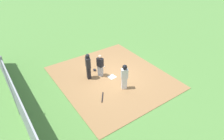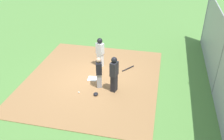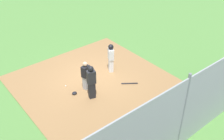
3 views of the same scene
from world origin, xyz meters
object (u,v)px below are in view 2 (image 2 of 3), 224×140
object	(u,v)px
baseball_bat	(128,68)
catcher_mask	(96,94)
home_plate	(92,79)
runner	(100,51)
umpire	(114,74)
baseball	(79,92)
catcher	(99,72)

from	to	relation	value
baseball_bat	catcher_mask	xyz separation A→B (m)	(-2.59, 1.04, 0.03)
baseball_bat	home_plate	bearing A→B (deg)	-13.30
runner	baseball_bat	world-z (taller)	runner
umpire	catcher_mask	xyz separation A→B (m)	(-0.52, 0.72, -0.84)
runner	baseball	xyz separation A→B (m)	(-2.61, 0.32, -0.87)
runner	baseball	size ratio (longest dim) A/B	21.67
runner	baseball_bat	xyz separation A→B (m)	(-0.01, -1.50, -0.88)
home_plate	baseball_bat	xyz separation A→B (m)	(1.32, -1.56, 0.02)
baseball	runner	bearing A→B (deg)	-6.90
home_plate	catcher	size ratio (longest dim) A/B	0.29
home_plate	umpire	bearing A→B (deg)	-120.96
home_plate	catcher	xyz separation A→B (m)	(-0.56, -0.51, 0.76)
home_plate	baseball	distance (m)	1.31
runner	umpire	bearing A→B (deg)	57.04
baseball	catcher	bearing A→B (deg)	-46.53
home_plate	baseball	xyz separation A→B (m)	(-1.28, 0.25, 0.03)
catcher	runner	xyz separation A→B (m)	(1.89, 0.44, 0.14)
home_plate	umpire	size ratio (longest dim) A/B	0.26
catcher	baseball_bat	size ratio (longest dim) A/B	1.83
catcher	catcher_mask	distance (m)	1.01
baseball	baseball_bat	bearing A→B (deg)	-34.98
umpire	catcher_mask	bearing A→B (deg)	51.90
umpire	catcher_mask	world-z (taller)	umpire
home_plate	baseball	bearing A→B (deg)	168.75
baseball_bat	catcher	bearing A→B (deg)	7.17
baseball_bat	umpire	bearing A→B (deg)	27.82
catcher	umpire	distance (m)	0.78
umpire	baseball_bat	bearing A→B (deg)	-82.82
home_plate	catcher_mask	xyz separation A→B (m)	(-1.27, -0.53, 0.05)
catcher	catcher_mask	world-z (taller)	catcher
baseball_bat	catcher_mask	size ratio (longest dim) A/B	3.43
runner	catcher	bearing A→B (deg)	40.57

